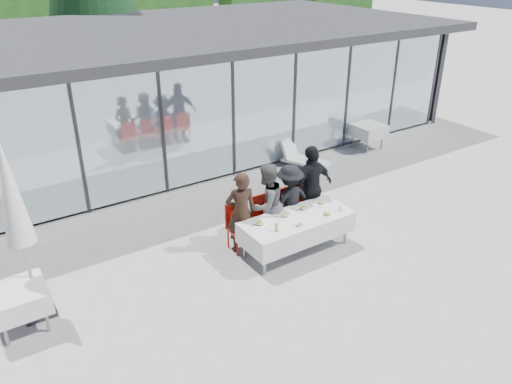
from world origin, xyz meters
TOP-DOWN VIEW (x-y plane):
  - ground at (0.00, 0.00)m, footprint 90.00×90.00m
  - pavilion at (2.00, 8.16)m, footprint 14.80×8.80m
  - dining_table at (0.15, 0.18)m, footprint 2.26×0.96m
  - diner_a at (-0.75, 0.80)m, footprint 0.76×0.76m
  - diner_chair_a at (-0.75, 0.93)m, footprint 0.44×0.44m
  - diner_b at (-0.14, 0.80)m, footprint 1.02×1.02m
  - diner_chair_b at (-0.14, 0.93)m, footprint 0.44×0.44m
  - diner_c at (0.44, 0.80)m, footprint 1.02×1.02m
  - diner_chair_c at (0.44, 0.93)m, footprint 0.44×0.44m
  - diner_d at (1.00, 0.80)m, footprint 1.13×1.13m
  - diner_chair_d at (1.00, 0.93)m, footprint 0.44×0.44m
  - plate_a at (-0.62, 0.33)m, footprint 0.27×0.27m
  - plate_b at (-0.04, 0.32)m, footprint 0.27×0.27m
  - plate_c at (0.46, 0.36)m, footprint 0.27×0.27m
  - plate_d at (0.91, 0.36)m, footprint 0.27×0.27m
  - plate_extra at (0.69, -0.08)m, footprint 0.27×0.27m
  - juice_bottle at (-0.48, -0.02)m, footprint 0.06×0.06m
  - drinking_glasses at (0.52, -0.09)m, footprint 1.13×0.11m
  - folded_eyeglasses at (0.00, -0.10)m, footprint 0.14×0.03m
  - spare_table_left at (-4.86, 0.76)m, footprint 0.86×0.86m
  - spare_table_right at (5.47, 3.54)m, footprint 0.86×0.86m
  - spare_chair_a at (5.94, 4.22)m, footprint 0.61×0.61m
  - spare_chair_b at (4.49, 4.27)m, footprint 0.44×0.44m
  - market_umbrella at (-4.60, 0.99)m, footprint 0.50×0.50m
  - lounger at (2.92, 3.55)m, footprint 1.07×1.46m

SIDE VIEW (x-z plane):
  - ground at x=0.00m, z-range 0.00..0.00m
  - lounger at x=2.92m, z-range -0.10..0.62m
  - diner_chair_a at x=-0.75m, z-range 0.05..1.03m
  - diner_chair_b at x=-0.14m, z-range 0.05..1.03m
  - diner_chair_c at x=0.44m, z-range 0.05..1.03m
  - diner_chair_d at x=1.00m, z-range 0.05..1.03m
  - spare_chair_a at x=5.94m, z-range 0.05..1.03m
  - spare_chair_b at x=4.49m, z-range 0.05..1.03m
  - dining_table at x=0.15m, z-range 0.16..0.91m
  - spare_table_left at x=-4.86m, z-range 0.18..0.92m
  - spare_table_right at x=5.47m, z-range 0.18..0.92m
  - folded_eyeglasses at x=0.00m, z-range 0.75..0.76m
  - plate_a at x=-0.62m, z-range 0.74..0.81m
  - plate_b at x=-0.04m, z-range 0.74..0.81m
  - plate_c at x=0.46m, z-range 0.74..0.81m
  - plate_d at x=0.91m, z-range 0.74..0.81m
  - plate_extra at x=0.69m, z-range 0.74..0.81m
  - diner_c at x=0.44m, z-range 0.00..1.56m
  - drinking_glasses at x=0.52m, z-range 0.75..0.85m
  - juice_bottle at x=-0.48m, z-range 0.75..0.92m
  - diner_a at x=-0.75m, z-range 0.00..1.70m
  - diner_b at x=-0.14m, z-range 0.00..1.72m
  - diner_d at x=1.00m, z-range 0.00..1.87m
  - market_umbrella at x=-4.60m, z-range 0.49..3.49m
  - pavilion at x=2.00m, z-range 0.43..3.87m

